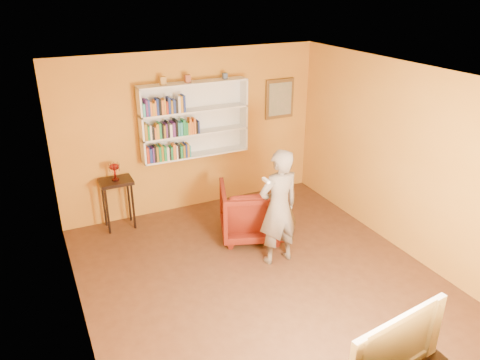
# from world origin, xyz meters

# --- Properties ---
(room_shell) EXTENTS (5.30, 5.80, 2.88)m
(room_shell) POSITION_xyz_m (0.00, 0.00, 1.02)
(room_shell) COLOR #462816
(room_shell) RESTS_ON ground
(bookshelf) EXTENTS (1.80, 0.29, 1.23)m
(bookshelf) POSITION_xyz_m (0.00, 2.41, 1.59)
(bookshelf) COLOR white
(bookshelf) RESTS_ON room_shell
(books_row_lower) EXTENTS (0.73, 0.19, 0.27)m
(books_row_lower) POSITION_xyz_m (-0.51, 2.30, 1.13)
(books_row_lower) COLOR #A42F19
(books_row_lower) RESTS_ON bookshelf
(books_row_middle) EXTENTS (0.90, 0.19, 0.27)m
(books_row_middle) POSITION_xyz_m (-0.42, 2.30, 1.51)
(books_row_middle) COLOR #9D701C
(books_row_middle) RESTS_ON bookshelf
(books_row_upper) EXTENTS (0.68, 0.19, 0.27)m
(books_row_upper) POSITION_xyz_m (-0.52, 2.30, 1.89)
(books_row_upper) COLOR teal
(books_row_upper) RESTS_ON bookshelf
(ornament_left) EXTENTS (0.09, 0.09, 0.12)m
(ornament_left) POSITION_xyz_m (-0.49, 2.35, 2.28)
(ornament_left) COLOR #AD7D31
(ornament_left) RESTS_ON bookshelf
(ornament_centre) EXTENTS (0.09, 0.09, 0.12)m
(ornament_centre) POSITION_xyz_m (-0.09, 2.35, 2.27)
(ornament_centre) COLOR brown
(ornament_centre) RESTS_ON bookshelf
(ornament_right) EXTENTS (0.07, 0.07, 0.10)m
(ornament_right) POSITION_xyz_m (0.55, 2.35, 2.26)
(ornament_right) COLOR #465574
(ornament_right) RESTS_ON bookshelf
(framed_painting) EXTENTS (0.55, 0.05, 0.70)m
(framed_painting) POSITION_xyz_m (1.65, 2.46, 1.75)
(framed_painting) COLOR brown
(framed_painting) RESTS_ON room_shell
(console_table) EXTENTS (0.50, 0.38, 0.82)m
(console_table) POSITION_xyz_m (-1.38, 2.25, 0.68)
(console_table) COLOR black
(console_table) RESTS_ON ground
(ruby_lustre) EXTENTS (0.17, 0.17, 0.27)m
(ruby_lustre) POSITION_xyz_m (-1.38, 2.25, 1.02)
(ruby_lustre) COLOR maroon
(ruby_lustre) RESTS_ON console_table
(armchair) EXTENTS (1.17, 1.19, 0.85)m
(armchair) POSITION_xyz_m (0.41, 1.10, 0.43)
(armchair) COLOR #4F0B05
(armchair) RESTS_ON ground
(person) EXTENTS (0.64, 0.44, 1.68)m
(person) POSITION_xyz_m (0.43, 0.31, 0.84)
(person) COLOR #675A4C
(person) RESTS_ON ground
(game_remote) EXTENTS (0.04, 0.15, 0.04)m
(game_remote) POSITION_xyz_m (0.11, 0.09, 1.39)
(game_remote) COLOR silver
(game_remote) RESTS_ON person
(television) EXTENTS (1.15, 0.30, 0.66)m
(television) POSITION_xyz_m (0.08, -2.25, 0.77)
(television) COLOR black
(television) RESTS_ON tv_cabinet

